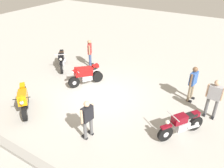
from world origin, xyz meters
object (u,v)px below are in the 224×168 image
at_px(person_in_red_shirt, 90,51).
at_px(motorcycle_orange_sportbike, 24,100).
at_px(motorcycle_maroon_cruiser, 182,124).
at_px(person_in_gray_shirt, 214,96).
at_px(motorcycle_black_cruiser, 62,60).
at_px(person_in_black_shirt, 87,117).
at_px(motorcycle_red_sportbike, 85,75).
at_px(person_in_blue_shirt, 193,81).

bearing_deg(person_in_red_shirt, motorcycle_orange_sportbike, -118.24).
height_order(motorcycle_maroon_cruiser, person_in_gray_shirt, person_in_gray_shirt).
xyz_separation_m(motorcycle_black_cruiser, person_in_black_shirt, (-5.05, 4.06, 0.41)).
xyz_separation_m(motorcycle_maroon_cruiser, person_in_red_shirt, (6.72, -3.24, 0.45)).
distance_m(person_in_gray_shirt, person_in_black_shirt, 5.29).
bearing_deg(motorcycle_red_sportbike, motorcycle_black_cruiser, -79.86).
xyz_separation_m(motorcycle_maroon_cruiser, person_in_gray_shirt, (-0.72, -1.82, 0.51)).
bearing_deg(person_in_black_shirt, motorcycle_orange_sportbike, 11.14).
distance_m(motorcycle_orange_sportbike, person_in_gray_shirt, 8.13).
bearing_deg(person_in_gray_shirt, motorcycle_red_sportbike, -82.71).
bearing_deg(person_in_red_shirt, motorcycle_maroon_cruiser, -57.64).
bearing_deg(person_in_gray_shirt, motorcycle_maroon_cruiser, -19.92).
bearing_deg(person_in_red_shirt, motorcycle_black_cruiser, -170.78).
relative_size(motorcycle_black_cruiser, person_in_red_shirt, 0.99).
bearing_deg(person_in_black_shirt, person_in_blue_shirt, -111.06).
relative_size(motorcycle_black_cruiser, person_in_black_shirt, 1.01).
distance_m(motorcycle_black_cruiser, person_in_black_shirt, 6.49).
relative_size(motorcycle_orange_sportbike, person_in_black_shirt, 0.97).
bearing_deg(person_in_gray_shirt, person_in_black_shirt, -42.68).
xyz_separation_m(motorcycle_orange_sportbike, person_in_blue_shirt, (-6.03, -4.77, 0.41)).
relative_size(motorcycle_orange_sportbike, motorcycle_black_cruiser, 0.96).
bearing_deg(person_in_blue_shirt, motorcycle_orange_sportbike, -132.98).
bearing_deg(motorcycle_maroon_cruiser, person_in_red_shirt, -81.74).
bearing_deg(motorcycle_orange_sportbike, person_in_red_shirt, 134.54).
relative_size(motorcycle_maroon_cruiser, motorcycle_red_sportbike, 1.01).
bearing_deg(motorcycle_black_cruiser, person_in_black_shirt, 10.73).
bearing_deg(person_in_black_shirt, motorcycle_maroon_cruiser, -138.10).
bearing_deg(motorcycle_red_sportbike, person_in_gray_shirt, 125.44).
bearing_deg(person_in_gray_shirt, motorcycle_black_cruiser, -90.15).
bearing_deg(person_in_blue_shirt, motorcycle_black_cruiser, -167.16).
xyz_separation_m(person_in_gray_shirt, person_in_black_shirt, (3.70, 3.78, -0.10)).
bearing_deg(motorcycle_orange_sportbike, motorcycle_maroon_cruiser, 59.20).
height_order(motorcycle_orange_sportbike, motorcycle_maroon_cruiser, motorcycle_orange_sportbike).
height_order(person_in_black_shirt, person_in_red_shirt, person_in_red_shirt).
height_order(motorcycle_maroon_cruiser, person_in_blue_shirt, person_in_blue_shirt).
relative_size(motorcycle_orange_sportbike, person_in_red_shirt, 0.95).
height_order(person_in_black_shirt, person_in_blue_shirt, person_in_blue_shirt).
distance_m(motorcycle_orange_sportbike, motorcycle_red_sportbike, 3.42).
height_order(motorcycle_orange_sportbike, motorcycle_red_sportbike, same).
relative_size(person_in_gray_shirt, person_in_red_shirt, 1.05).
height_order(motorcycle_red_sportbike, person_in_black_shirt, person_in_black_shirt).
bearing_deg(motorcycle_black_cruiser, motorcycle_red_sportbike, 29.83).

